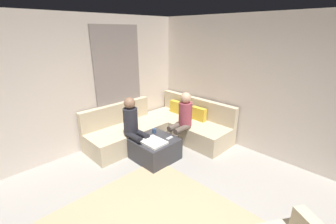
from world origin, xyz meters
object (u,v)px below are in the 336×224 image
object	(u,v)px
game_remote	(170,138)
coffee_mug	(154,131)
sectional_couch	(162,128)
ottoman	(155,149)
person_on_couch_back	(182,119)
person_on_couch_side	(134,125)

from	to	relation	value
game_remote	coffee_mug	bearing A→B (deg)	-174.29
sectional_couch	ottoman	size ratio (longest dim) A/B	3.36
coffee_mug	game_remote	distance (m)	0.40
game_remote	person_on_couch_back	xyz separation A→B (m)	(-0.13, 0.51, 0.23)
sectional_couch	person_on_couch_side	world-z (taller)	person_on_couch_side
game_remote	person_on_couch_back	distance (m)	0.57
coffee_mug	person_on_couch_side	size ratio (longest dim) A/B	0.08
ottoman	person_on_couch_back	size ratio (longest dim) A/B	0.63
person_on_couch_side	ottoman	bearing A→B (deg)	119.26
coffee_mug	person_on_couch_side	distance (m)	0.46
person_on_couch_side	coffee_mug	bearing A→B (deg)	158.74
game_remote	person_on_couch_back	size ratio (longest dim) A/B	0.12
sectional_couch	person_on_couch_back	bearing A→B (deg)	5.57
sectional_couch	game_remote	bearing A→B (deg)	-32.90
game_remote	sectional_couch	bearing A→B (deg)	147.10
sectional_couch	coffee_mug	distance (m)	0.61
game_remote	person_on_couch_back	bearing A→B (deg)	104.79
ottoman	person_on_couch_side	xyz separation A→B (m)	(-0.37, -0.21, 0.45)
coffee_mug	game_remote	size ratio (longest dim) A/B	0.63
coffee_mug	person_on_couch_side	bearing A→B (deg)	-111.26
sectional_couch	coffee_mug	world-z (taller)	sectional_couch
sectional_couch	person_on_couch_side	distance (m)	0.97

